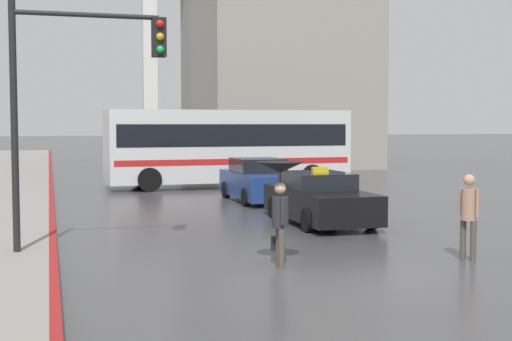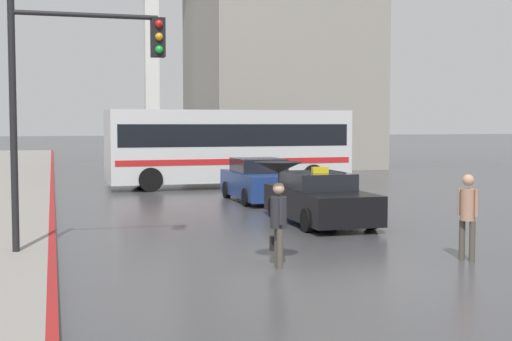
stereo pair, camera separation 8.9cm
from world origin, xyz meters
TOP-DOWN VIEW (x-y plane):
  - ground_plane at (0.00, 0.00)m, footprint 300.00×300.00m
  - taxi at (2.15, 6.37)m, footprint 1.91×4.47m
  - sedan_red at (2.16, 12.15)m, footprint 1.91×4.42m
  - city_bus at (2.50, 17.91)m, footprint 10.35×2.94m
  - pedestrian_with_umbrella at (-0.72, 1.04)m, footprint 0.91×0.91m
  - pedestrian_man at (3.05, 0.64)m, footprint 0.38×0.41m
  - traffic_light at (-4.24, 3.25)m, footprint 3.08×0.38m
  - monument_cross at (1.54, 35.21)m, footprint 7.92×0.90m

SIDE VIEW (x-z plane):
  - ground_plane at x=0.00m, z-range 0.00..0.00m
  - taxi at x=2.15m, z-range -0.12..1.41m
  - sedan_red at x=2.16m, z-range -0.05..1.43m
  - pedestrian_man at x=3.05m, z-range 0.15..1.85m
  - pedestrian_with_umbrella at x=-0.72m, z-range 0.53..2.52m
  - city_bus at x=2.50m, z-range 0.18..3.44m
  - traffic_light at x=-4.24m, z-range 1.00..6.17m
  - monument_cross at x=1.54m, z-range 1.21..19.20m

